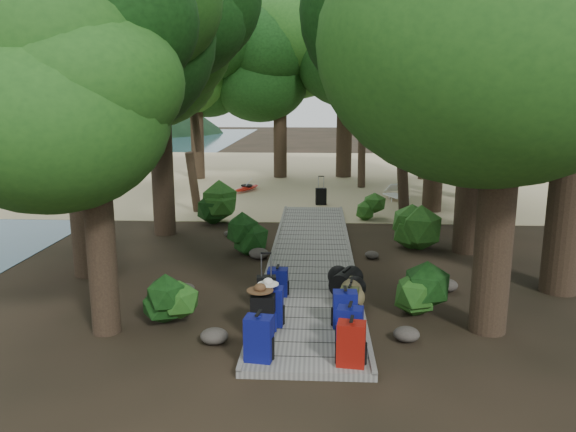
# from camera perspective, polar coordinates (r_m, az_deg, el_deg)

# --- Properties ---
(ground) EXTENTS (120.00, 120.00, 0.00)m
(ground) POSITION_cam_1_polar(r_m,az_deg,el_deg) (12.86, 2.33, -5.70)
(ground) COLOR #302318
(ground) RESTS_ON ground
(sand_beach) EXTENTS (40.00, 22.00, 0.02)m
(sand_beach) POSITION_cam_1_polar(r_m,az_deg,el_deg) (28.52, 2.73, 4.20)
(sand_beach) COLOR tan
(sand_beach) RESTS_ON ground
(boardwalk) EXTENTS (2.00, 12.00, 0.12)m
(boardwalk) POSITION_cam_1_polar(r_m,az_deg,el_deg) (13.80, 2.38, -4.19)
(boardwalk) COLOR gray
(boardwalk) RESTS_ON ground
(backpack_left_a) EXTENTS (0.44, 0.34, 0.75)m
(backpack_left_a) POSITION_cam_1_polar(r_m,az_deg,el_deg) (8.39, -2.99, -12.08)
(backpack_left_a) COLOR navy
(backpack_left_a) RESTS_ON boardwalk
(backpack_left_b) EXTENTS (0.39, 0.28, 0.71)m
(backpack_left_b) POSITION_cam_1_polar(r_m,az_deg,el_deg) (9.31, -2.56, -9.68)
(backpack_left_b) COLOR black
(backpack_left_b) RESTS_ON boardwalk
(backpack_left_c) EXTENTS (0.40, 0.29, 0.73)m
(backpack_left_c) POSITION_cam_1_polar(r_m,az_deg,el_deg) (9.58, -1.70, -8.96)
(backpack_left_c) COLOR navy
(backpack_left_c) RESTS_ON boardwalk
(backpack_left_d) EXTENTS (0.40, 0.29, 0.59)m
(backpack_left_d) POSITION_cam_1_polar(r_m,az_deg,el_deg) (10.98, -1.05, -6.56)
(backpack_left_d) COLOR navy
(backpack_left_d) RESTS_ON boardwalk
(backpack_right_a) EXTENTS (0.44, 0.34, 0.72)m
(backpack_right_a) POSITION_cam_1_polar(r_m,az_deg,el_deg) (8.30, 6.44, -12.55)
(backpack_right_a) COLOR maroon
(backpack_right_a) RESTS_ON boardwalk
(backpack_right_b) EXTENTS (0.43, 0.34, 0.70)m
(backpack_right_b) POSITION_cam_1_polar(r_m,az_deg,el_deg) (8.86, 6.31, -10.94)
(backpack_right_b) COLOR navy
(backpack_right_b) RESTS_ON boardwalk
(backpack_right_c) EXTENTS (0.41, 0.30, 0.68)m
(backpack_right_c) POSITION_cam_1_polar(r_m,az_deg,el_deg) (9.58, 5.80, -9.19)
(backpack_right_c) COLOR navy
(backpack_right_c) RESTS_ON boardwalk
(backpack_right_d) EXTENTS (0.36, 0.29, 0.48)m
(backpack_right_d) POSITION_cam_1_polar(r_m,az_deg,el_deg) (10.28, 6.27, -8.28)
(backpack_right_d) COLOR #3E431E
(backpack_right_d) RESTS_ON boardwalk
(duffel_right_khaki) EXTENTS (0.48, 0.67, 0.42)m
(duffel_right_khaki) POSITION_cam_1_polar(r_m,az_deg,el_deg) (10.71, 6.45, -7.62)
(duffel_right_khaki) COLOR brown
(duffel_right_khaki) RESTS_ON boardwalk
(duffel_right_black) EXTENTS (0.71, 0.85, 0.46)m
(duffel_right_black) POSITION_cam_1_polar(r_m,az_deg,el_deg) (11.19, 5.94, -6.63)
(duffel_right_black) COLOR black
(duffel_right_black) RESTS_ON boardwalk
(suitcase_on_boardwalk) EXTENTS (0.38, 0.24, 0.55)m
(suitcase_on_boardwalk) POSITION_cam_1_polar(r_m,az_deg,el_deg) (10.52, -2.21, -7.54)
(suitcase_on_boardwalk) COLOR black
(suitcase_on_boardwalk) RESTS_ON boardwalk
(lone_suitcase_on_sand) EXTENTS (0.41, 0.27, 0.61)m
(lone_suitcase_on_sand) POSITION_cam_1_polar(r_m,az_deg,el_deg) (20.58, 3.37, 2.00)
(lone_suitcase_on_sand) COLOR black
(lone_suitcase_on_sand) RESTS_ON sand_beach
(hat_brown) EXTENTS (0.44, 0.44, 0.13)m
(hat_brown) POSITION_cam_1_polar(r_m,az_deg,el_deg) (9.18, -2.86, -7.20)
(hat_brown) COLOR #51351E
(hat_brown) RESTS_ON backpack_left_b
(hat_white) EXTENTS (0.36, 0.36, 0.12)m
(hat_white) POSITION_cam_1_polar(r_m,az_deg,el_deg) (9.41, -2.04, -6.60)
(hat_white) COLOR silver
(hat_white) RESTS_ON backpack_left_c
(kayak) EXTENTS (2.16, 3.51, 0.35)m
(kayak) POSITION_cam_1_polar(r_m,az_deg,el_deg) (23.55, -4.21, 2.96)
(kayak) COLOR red
(kayak) RESTS_ON sand_beach
(sun_lounger) EXTENTS (1.14, 1.81, 0.56)m
(sun_lounger) POSITION_cam_1_polar(r_m,az_deg,el_deg) (21.87, 10.92, 2.33)
(sun_lounger) COLOR silver
(sun_lounger) RESTS_ON sand_beach
(tree_right_a) EXTENTS (5.29, 5.29, 8.82)m
(tree_right_a) POSITION_cam_1_polar(r_m,az_deg,el_deg) (9.62, 21.43, 14.15)
(tree_right_a) COLOR black
(tree_right_a) RESTS_ON ground
(tree_right_c) EXTENTS (5.73, 5.73, 9.92)m
(tree_right_c) POSITION_cam_1_polar(r_m,az_deg,el_deg) (14.70, 18.86, 15.50)
(tree_right_c) COLOR black
(tree_right_c) RESTS_ON ground
(tree_right_d) EXTENTS (5.56, 5.56, 10.20)m
(tree_right_d) POSITION_cam_1_polar(r_m,az_deg,el_deg) (16.61, 21.84, 15.31)
(tree_right_d) COLOR black
(tree_right_d) RESTS_ON ground
(tree_right_e) EXTENTS (5.22, 5.22, 9.40)m
(tree_right_e) POSITION_cam_1_polar(r_m,az_deg,el_deg) (19.74, 15.08, 13.95)
(tree_right_e) COLOR black
(tree_right_e) RESTS_ON ground
(tree_right_f) EXTENTS (6.20, 6.20, 11.07)m
(tree_right_f) POSITION_cam_1_polar(r_m,az_deg,el_deg) (22.38, 19.66, 15.55)
(tree_right_f) COLOR black
(tree_right_f) RESTS_ON ground
(tree_left_a) EXTENTS (4.09, 4.09, 6.82)m
(tree_left_a) POSITION_cam_1_polar(r_m,az_deg,el_deg) (9.46, -19.22, 8.29)
(tree_left_a) COLOR black
(tree_left_a) RESTS_ON ground
(tree_left_b) EXTENTS (5.58, 5.58, 10.04)m
(tree_left_b) POSITION_cam_1_polar(r_m,az_deg,el_deg) (12.92, -21.00, 16.18)
(tree_left_b) COLOR black
(tree_left_b) RESTS_ON ground
(tree_left_c) EXTENTS (5.11, 5.11, 8.89)m
(tree_left_c) POSITION_cam_1_polar(r_m,az_deg,el_deg) (16.27, -13.08, 13.63)
(tree_left_c) COLOR black
(tree_left_c) RESTS_ON ground
(tree_back_a) EXTENTS (5.29, 5.29, 9.16)m
(tree_back_a) POSITION_cam_1_polar(r_m,az_deg,el_deg) (27.36, -0.82, 13.47)
(tree_back_a) COLOR black
(tree_back_a) RESTS_ON ground
(tree_back_b) EXTENTS (6.08, 6.08, 10.85)m
(tree_back_b) POSITION_cam_1_polar(r_m,az_deg,el_deg) (27.72, 5.88, 15.15)
(tree_back_b) COLOR black
(tree_back_b) RESTS_ON ground
(tree_back_c) EXTENTS (4.54, 4.54, 8.17)m
(tree_back_c) POSITION_cam_1_polar(r_m,az_deg,el_deg) (27.58, 14.04, 12.08)
(tree_back_c) COLOR black
(tree_back_c) RESTS_ON ground
(tree_back_d) EXTENTS (5.27, 5.27, 8.78)m
(tree_back_d) POSITION_cam_1_polar(r_m,az_deg,el_deg) (27.25, -9.37, 12.92)
(tree_back_d) COLOR black
(tree_back_d) RESTS_ON ground
(palm_right_a) EXTENTS (4.66, 4.66, 7.94)m
(palm_right_a) POSITION_cam_1_polar(r_m,az_deg,el_deg) (17.95, 12.60, 11.95)
(palm_right_a) COLOR #134415
(palm_right_a) RESTS_ON ground
(palm_right_b) EXTENTS (4.56, 4.56, 8.81)m
(palm_right_b) POSITION_cam_1_polar(r_m,az_deg,el_deg) (23.06, 15.32, 12.88)
(palm_right_b) COLOR #134415
(palm_right_b) RESTS_ON ground
(palm_right_c) EXTENTS (4.55, 4.55, 7.23)m
(palm_right_c) POSITION_cam_1_polar(r_m,az_deg,el_deg) (24.67, 8.24, 11.27)
(palm_right_c) COLOR #134415
(palm_right_c) RESTS_ON ground
(palm_left_a) EXTENTS (3.95, 3.95, 6.28)m
(palm_left_a) POSITION_cam_1_polar(r_m,az_deg,el_deg) (19.25, -10.17, 9.58)
(palm_left_a) COLOR #134415
(palm_left_a) RESTS_ON ground
(rock_left_a) EXTENTS (0.46, 0.41, 0.25)m
(rock_left_a) POSITION_cam_1_polar(r_m,az_deg,el_deg) (9.36, -7.50, -11.99)
(rock_left_a) COLOR #4C473F
(rock_left_a) RESTS_ON ground
(rock_left_b) EXTENTS (0.37, 0.33, 0.20)m
(rock_left_b) POSITION_cam_1_polar(r_m,az_deg,el_deg) (11.68, -10.35, -7.24)
(rock_left_b) COLOR #4C473F
(rock_left_b) RESTS_ON ground
(rock_left_c) EXTENTS (0.49, 0.44, 0.27)m
(rock_left_c) POSITION_cam_1_polar(r_m,az_deg,el_deg) (13.84, -2.98, -3.82)
(rock_left_c) COLOR #4C473F
(rock_left_c) RESTS_ON ground
(rock_left_d) EXTENTS (0.27, 0.24, 0.15)m
(rock_left_d) POSITION_cam_1_polar(r_m,az_deg,el_deg) (16.14, -6.06, -1.78)
(rock_left_d) COLOR #4C473F
(rock_left_d) RESTS_ON ground
(rock_right_a) EXTENTS (0.43, 0.39, 0.24)m
(rock_right_a) POSITION_cam_1_polar(r_m,az_deg,el_deg) (9.56, 11.95, -11.66)
(rock_right_a) COLOR #4C473F
(rock_right_a) RESTS_ON ground
(rock_right_b) EXTENTS (0.47, 0.43, 0.26)m
(rock_right_b) POSITION_cam_1_polar(r_m,az_deg,el_deg) (12.03, 15.77, -6.78)
(rock_right_b) COLOR #4C473F
(rock_right_b) RESTS_ON ground
(rock_right_c) EXTENTS (0.34, 0.31, 0.19)m
(rock_right_c) POSITION_cam_1_polar(r_m,az_deg,el_deg) (14.01, 8.51, -3.92)
(rock_right_c) COLOR #4C473F
(rock_right_c) RESTS_ON ground
(shrub_left_a) EXTENTS (0.98, 0.98, 0.88)m
(shrub_left_a) POSITION_cam_1_polar(r_m,az_deg,el_deg) (10.16, -11.86, -8.25)
(shrub_left_a) COLOR #1E4E17
(shrub_left_a) RESTS_ON ground
(shrub_left_b) EXTENTS (1.02, 1.02, 0.92)m
(shrub_left_b) POSITION_cam_1_polar(r_m,az_deg,el_deg) (14.28, -4.47, -2.00)
(shrub_left_b) COLOR #1E4E17
(shrub_left_b) RESTS_ON ground
(shrub_left_c) EXTENTS (1.33, 1.33, 1.19)m
(shrub_left_c) POSITION_cam_1_polar(r_m,az_deg,el_deg) (17.76, -7.16, 1.20)
(shrub_left_c) COLOR #1E4E17
(shrub_left_c) RESTS_ON ground
(shrub_right_a) EXTENTS (0.96, 0.96, 0.87)m
(shrub_right_a) POSITION_cam_1_polar(r_m,az_deg,el_deg) (10.55, 13.65, -7.60)
(shrub_right_a) COLOR #1E4E17
(shrub_right_a) RESTS_ON ground
(shrub_right_b) EXTENTS (1.27, 1.27, 1.14)m
(shrub_right_b) POSITION_cam_1_polar(r_m,az_deg,el_deg) (15.14, 12.99, -1.02)
(shrub_right_b) COLOR #1E4E17
(shrub_right_b) RESTS_ON ground
(shrub_right_c) EXTENTS (0.89, 0.89, 0.81)m
(shrub_right_c) POSITION_cam_1_polar(r_m,az_deg,el_deg) (18.33, 8.42, 0.88)
(shrub_right_c) COLOR #1E4E17
(shrub_right_c) RESTS_ON ground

